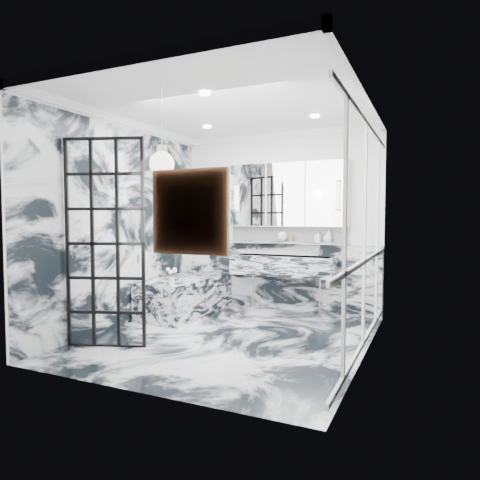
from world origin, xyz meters
The scene contains 25 objects.
floor centered at (0.00, 0.00, 0.00)m, with size 3.60×3.60×0.00m, color silver.
ceiling centered at (0.00, 0.00, 2.80)m, with size 3.60×3.60×0.00m, color white.
wall_back centered at (0.00, 1.80, 1.40)m, with size 3.60×3.60×0.00m, color white.
wall_front centered at (0.00, -1.80, 1.40)m, with size 3.60×3.60×0.00m, color white.
wall_left centered at (-1.60, 0.00, 1.40)m, with size 3.60×3.60×0.00m, color white.
wall_right centered at (1.60, 0.00, 1.40)m, with size 3.60×3.60×0.00m, color white.
marble_clad_back centered at (0.00, 1.78, 0.53)m, with size 3.18×0.05×1.05m, color silver.
marble_clad_left centered at (-1.59, 0.00, 1.34)m, with size 0.02×3.56×2.68m, color silver.
panel_molding centered at (1.58, 0.00, 1.30)m, with size 0.03×3.40×2.30m, color white.
soap_bottle_a centered at (0.82, 1.71, 1.20)m, with size 0.08×0.08×0.21m, color #8C5919.
soap_bottle_b centered at (0.66, 1.71, 1.18)m, with size 0.08×0.08×0.18m, color #4C4C51.
soap_bottle_c centered at (0.80, 1.71, 1.17)m, with size 0.13×0.13×0.16m, color silver.
face_pot centered at (0.09, 1.71, 1.17)m, with size 0.16×0.16×0.16m, color white.
amber_bottle centered at (0.25, 1.71, 1.14)m, with size 0.04×0.04×0.10m, color #8C5919.
flower_vase centered at (-0.94, 0.16, 0.61)m, with size 0.08×0.08×0.12m, color silver.
crittall_door centered at (-1.12, -0.90, 1.17)m, with size 0.88×0.04×2.34m, color black, non-canonical shape.
artwork centered at (0.50, -1.76, 1.51)m, with size 0.57×0.05×0.57m, color #C75014.
pendant_light centered at (-0.07, -1.30, 1.96)m, with size 0.23×0.23×0.23m, color white.
trough_sink centered at (0.15, 1.55, 0.73)m, with size 1.60×0.45×0.30m, color silver.
ledge centered at (0.15, 1.72, 1.07)m, with size 1.90×0.14×0.04m, color silver.
subway_tile centered at (0.15, 1.78, 1.21)m, with size 1.90×0.03×0.23m, color white.
mirror_cabinet centered at (0.15, 1.73, 1.82)m, with size 1.90×0.16×1.00m, color white.
sconce_left centered at (-0.67, 1.63, 1.78)m, with size 0.07×0.07×0.40m, color white.
sconce_right centered at (0.97, 1.63, 1.78)m, with size 0.07×0.07×0.40m, color white.
bathtub centered at (-1.18, 0.90, 0.28)m, with size 0.75×1.65×0.55m, color silver.
Camera 1 is at (2.24, -4.64, 1.47)m, focal length 32.00 mm.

